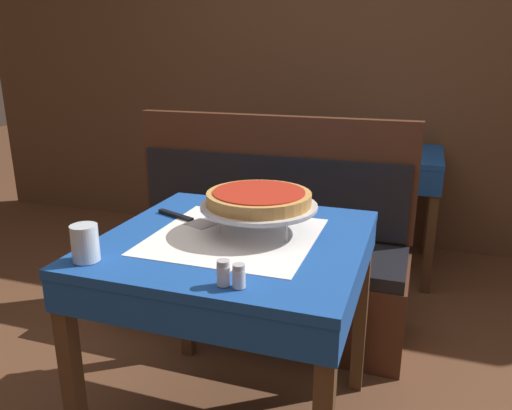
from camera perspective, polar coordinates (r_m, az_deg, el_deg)
The scene contains 11 objects.
dining_table_front at distance 1.67m, azimuth -2.44°, elevation -6.47°, with size 0.84×0.84×0.77m.
dining_table_rear at distance 3.20m, azimuth 14.47°, elevation 4.00°, with size 0.67×0.67×0.76m.
booth_bench at distance 2.52m, azimuth 0.52°, elevation -7.02°, with size 1.43×0.48×1.05m.
back_wall_panel at distance 3.60m, azimuth 10.09°, elevation 14.57°, with size 6.00×0.04×2.40m, color brown.
pizza_pan_stand at distance 1.65m, azimuth 0.33°, elevation -0.25°, with size 0.39×0.39×0.09m.
deep_dish_pizza at distance 1.64m, azimuth 0.34°, elevation 0.83°, with size 0.35×0.35×0.04m.
pizza_server at distance 1.81m, azimuth -8.05°, elevation -1.55°, with size 0.27×0.15×0.01m.
water_glass_near at distance 1.51m, azimuth -18.95°, elevation -4.13°, with size 0.08×0.08×0.11m.
salt_shaker at distance 1.29m, azimuth -3.75°, elevation -7.75°, with size 0.04×0.04×0.07m.
pepper_shaker at distance 1.28m, azimuth -1.97°, elevation -8.12°, with size 0.03×0.03×0.06m.
condiment_caddy at distance 3.14m, azimuth 15.17°, elevation 6.51°, with size 0.12×0.12×0.14m.
Camera 1 is at (0.56, -1.43, 1.34)m, focal length 35.00 mm.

